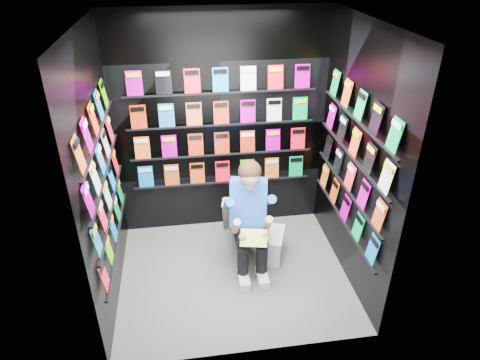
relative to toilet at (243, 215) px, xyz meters
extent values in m
plane|color=#5C5C59|center=(-0.18, -0.59, -0.37)|extent=(2.40, 2.40, 0.00)
plane|color=white|center=(-0.18, -0.59, 2.23)|extent=(2.40, 2.40, 0.00)
cube|color=black|center=(-0.18, 0.41, 0.93)|extent=(2.40, 0.04, 2.60)
cube|color=black|center=(-0.18, -1.59, 0.93)|extent=(2.40, 0.04, 2.60)
cube|color=black|center=(-1.38, -0.59, 0.93)|extent=(0.04, 2.00, 2.60)
cube|color=black|center=(1.02, -0.59, 0.93)|extent=(0.04, 2.00, 2.60)
imported|color=silver|center=(0.00, 0.00, 0.00)|extent=(0.56, 0.82, 0.73)
cube|color=silver|center=(0.29, -0.35, -0.22)|extent=(0.33, 0.43, 0.29)
cube|color=silver|center=(0.29, -0.35, -0.06)|extent=(0.35, 0.46, 0.03)
cube|color=#1C933E|center=(0.00, -0.73, 0.21)|extent=(0.29, 0.21, 0.11)
camera|label=1|loc=(-0.63, -4.08, 2.81)|focal=32.00mm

